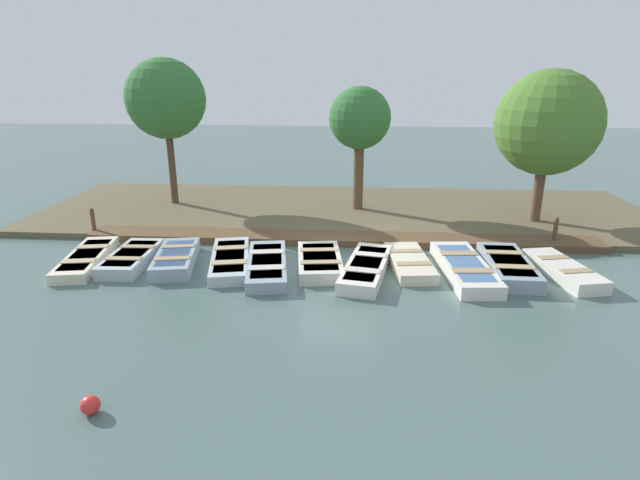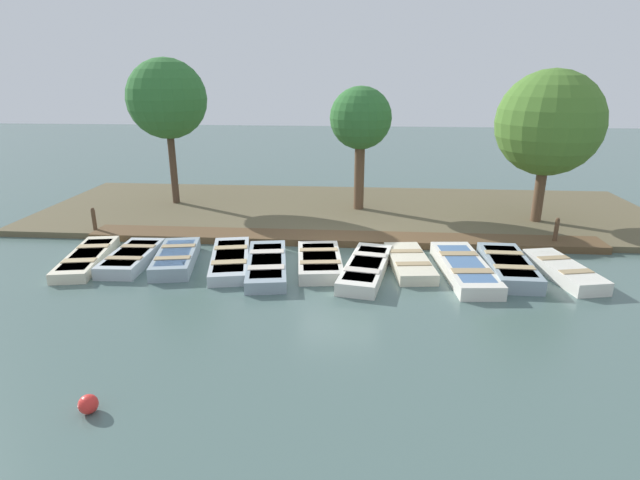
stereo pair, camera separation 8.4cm
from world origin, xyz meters
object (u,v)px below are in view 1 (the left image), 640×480
at_px(buoy, 90,405).
at_px(rowboat_6, 366,268).
at_px(rowboat_5, 320,261).
at_px(rowboat_9, 508,266).
at_px(rowboat_7, 409,262).
at_px(park_tree_center, 548,123).
at_px(rowboat_2, 176,258).
at_px(park_tree_left, 360,120).
at_px(rowboat_8, 464,268).
at_px(rowboat_10, 563,270).
at_px(mooring_post_far, 555,232).
at_px(rowboat_4, 267,265).
at_px(mooring_post_near, 93,222).
at_px(rowboat_1, 132,258).
at_px(park_tree_far_left, 166,99).
at_px(rowboat_3, 230,260).
at_px(rowboat_0, 87,258).

bearing_deg(buoy, rowboat_6, 144.17).
relative_size(rowboat_5, rowboat_9, 0.94).
bearing_deg(rowboat_7, park_tree_center, 125.74).
height_order(rowboat_2, rowboat_6, rowboat_2).
height_order(rowboat_5, park_tree_left, park_tree_left).
xyz_separation_m(rowboat_8, rowboat_10, (-0.04, 2.71, -0.00)).
height_order(rowboat_8, mooring_post_far, mooring_post_far).
relative_size(rowboat_4, rowboat_7, 1.22).
relative_size(mooring_post_near, mooring_post_far, 1.00).
bearing_deg(mooring_post_near, rowboat_8, 77.91).
height_order(rowboat_10, buoy, rowboat_10).
relative_size(rowboat_1, rowboat_8, 0.76).
bearing_deg(rowboat_6, mooring_post_far, 125.01).
bearing_deg(rowboat_8, rowboat_7, -110.23).
bearing_deg(rowboat_6, rowboat_1, -81.87).
bearing_deg(rowboat_5, park_tree_far_left, -141.24).
bearing_deg(rowboat_6, rowboat_7, 126.21).
distance_m(rowboat_2, park_tree_left, 8.84).
bearing_deg(park_tree_left, rowboat_6, 2.30).
distance_m(rowboat_7, park_tree_center, 7.67).
bearing_deg(rowboat_3, mooring_post_near, -125.60).
height_order(rowboat_9, park_tree_center, park_tree_center).
xyz_separation_m(rowboat_3, rowboat_4, (0.36, 1.16, 0.01)).
bearing_deg(buoy, rowboat_3, 174.51).
xyz_separation_m(rowboat_5, rowboat_9, (0.04, 5.34, 0.03)).
height_order(mooring_post_far, park_tree_far_left, park_tree_far_left).
xyz_separation_m(rowboat_7, buoy, (7.04, -5.90, -0.00)).
bearing_deg(rowboat_4, mooring_post_near, -121.84).
bearing_deg(rowboat_5, rowboat_3, -97.13).
relative_size(rowboat_2, park_tree_far_left, 0.48).
bearing_deg(rowboat_10, rowboat_1, -102.60).
relative_size(rowboat_1, rowboat_6, 0.80).
bearing_deg(rowboat_0, park_tree_left, 117.43).
height_order(rowboat_3, park_tree_center, park_tree_center).
relative_size(rowboat_7, park_tree_left, 0.58).
bearing_deg(rowboat_5, mooring_post_far, 100.52).
xyz_separation_m(rowboat_4, park_tree_center, (-5.13, 9.10, 3.54)).
relative_size(rowboat_6, buoy, 10.63).
bearing_deg(buoy, mooring_post_near, -152.91).
xyz_separation_m(rowboat_3, rowboat_6, (0.42, 3.99, 0.02)).
xyz_separation_m(rowboat_0, rowboat_3, (-0.19, 4.29, 0.01)).
distance_m(rowboat_0, rowboat_10, 13.74).
height_order(rowboat_5, mooring_post_near, mooring_post_near).
distance_m(rowboat_5, rowboat_6, 1.41).
bearing_deg(rowboat_4, rowboat_3, -116.41).
bearing_deg(rowboat_4, buoy, -24.76).
distance_m(rowboat_1, rowboat_3, 2.94).
relative_size(rowboat_2, park_tree_left, 0.58).
distance_m(rowboat_4, rowboat_6, 2.83).
distance_m(mooring_post_near, park_tree_far_left, 5.76).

